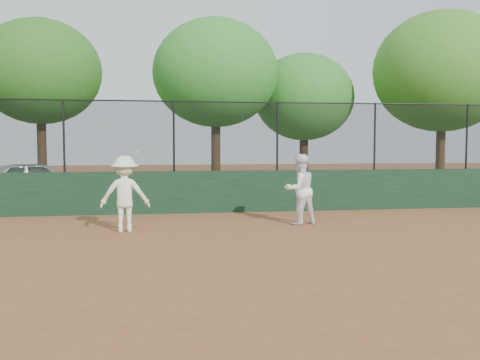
{
  "coord_description": "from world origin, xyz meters",
  "views": [
    {
      "loc": [
        -1.0,
        -9.27,
        2.01
      ],
      "look_at": [
        0.8,
        2.2,
        1.2
      ],
      "focal_mm": 40.0,
      "sensor_mm": 36.0,
      "label": 1
    }
  ],
  "objects": [
    {
      "name": "tree_4",
      "position": [
        10.09,
        10.34,
        4.78
      ],
      "size": [
        5.44,
        4.94,
        7.13
      ],
      "color": "#4B301B",
      "rests_on": "ground"
    },
    {
      "name": "ground",
      "position": [
        0.0,
        0.0,
        0.0
      ],
      "size": [
        80.0,
        80.0,
        0.0
      ],
      "primitive_type": "plane",
      "color": "brown",
      "rests_on": "ground"
    },
    {
      "name": "player_second",
      "position": [
        2.49,
        3.44,
        0.87
      ],
      "size": [
        1.0,
        0.88,
        1.73
      ],
      "primitive_type": "imported",
      "rotation": [
        0.0,
        0.0,
        3.46
      ],
      "color": "white",
      "rests_on": "ground"
    },
    {
      "name": "fence_assembly",
      "position": [
        -0.03,
        6.0,
        2.24
      ],
      "size": [
        26.0,
        0.06,
        2.0
      ],
      "color": "black",
      "rests_on": "back_wall"
    },
    {
      "name": "back_wall",
      "position": [
        0.0,
        6.0,
        0.6
      ],
      "size": [
        26.0,
        0.2,
        1.2
      ],
      "primitive_type": "cube",
      "color": "#193721",
      "rests_on": "ground"
    },
    {
      "name": "grass_strip",
      "position": [
        0.0,
        12.0,
        0.0
      ],
      "size": [
        36.0,
        12.0,
        0.01
      ],
      "primitive_type": "cube",
      "color": "#2F4E18",
      "rests_on": "ground"
    },
    {
      "name": "tree_1",
      "position": [
        -5.47,
        12.9,
        4.79
      ],
      "size": [
        4.78,
        4.34,
        6.86
      ],
      "color": "#3F2915",
      "rests_on": "ground"
    },
    {
      "name": "tree_3",
      "position": [
        5.09,
        12.35,
        3.89
      ],
      "size": [
        4.16,
        3.78,
        5.7
      ],
      "color": "#392113",
      "rests_on": "ground"
    },
    {
      "name": "player_main",
      "position": [
        -1.71,
        2.98,
        0.86
      ],
      "size": [
        1.13,
        0.68,
        1.83
      ],
      "color": "white",
      "rests_on": "ground"
    },
    {
      "name": "parked_car",
      "position": [
        -5.21,
        10.5,
        0.69
      ],
      "size": [
        4.34,
        2.86,
        1.37
      ],
      "primitive_type": "imported",
      "rotation": [
        0.0,
        0.0,
        1.91
      ],
      "color": "silver",
      "rests_on": "ground"
    },
    {
      "name": "tree_2",
      "position": [
        1.25,
        10.98,
        4.63
      ],
      "size": [
        4.73,
        4.3,
        6.68
      ],
      "color": "#422B17",
      "rests_on": "ground"
    }
  ]
}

